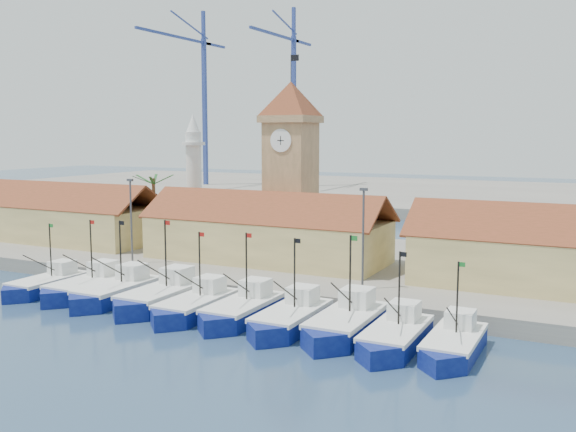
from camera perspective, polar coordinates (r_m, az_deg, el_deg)
The scene contains 21 objects.
ground at distance 54.65m, azimuth -12.04°, elevation -9.00°, with size 400.00×400.00×0.00m, color navy.
quay at distance 74.19m, azimuth -0.43°, elevation -3.94°, with size 140.00×32.00×1.50m, color gray.
terminal at distance 155.10m, azimuth 14.10°, elevation 1.79°, with size 240.00×80.00×2.00m, color gray.
boat_0 at distance 66.27m, azimuth -20.78°, elevation -5.80°, with size 3.39×9.29×7.03m.
boat_1 at distance 63.62m, azimuth -17.55°, elevation -6.14°, with size 3.66×10.02×7.58m.
boat_2 at distance 60.87m, azimuth -15.14°, elevation -6.63°, with size 3.76×10.30×7.79m.
boat_3 at distance 57.97m, azimuth -11.33°, elevation -7.19°, with size 3.91×10.71×8.10m.
boat_4 at distance 54.83m, azimuth -8.33°, elevation -8.03°, with size 3.59×9.84×7.45m.
boat_5 at distance 53.08m, azimuth -4.19°, elevation -8.47°, with size 3.66×10.03×7.59m.
boat_6 at distance 50.64m, azimuth 0.13°, elevation -9.23°, with size 3.63×9.96×7.53m.
boat_7 at distance 49.26m, azimuth 5.08°, elevation -9.67°, with size 3.88×10.62×8.04m.
boat_8 at distance 47.05m, azimuth 9.45°, elevation -10.66°, with size 3.51×9.62×7.28m.
boat_9 at distance 46.34m, azimuth 14.47°, elevation -11.14°, with size 3.30×9.05×6.85m.
hall_left at distance 89.72m, azimuth -20.21°, elevation -0.35°, with size 31.20×10.13×7.61m.
hall_center at distance 70.13m, azimuth -1.92°, elevation -1.91°, with size 27.04×10.13×7.61m.
clock_tower at distance 74.63m, azimuth 0.25°, elevation 4.80°, with size 5.80×5.80×22.70m.
minaret at distance 84.11m, azimuth -8.36°, elevation 3.47°, with size 3.00×3.00×16.30m.
palm_tree at distance 85.77m, azimuth -11.82°, elevation 1.13°, with size 5.60×5.03×8.39m.
lamp_posts at distance 62.66m, azimuth -5.00°, elevation -0.73°, with size 80.70×0.25×9.03m.
crane_blue_far at distance 170.75m, azimuth -7.82°, elevation 11.23°, with size 1.00×36.91×44.83m.
crane_blue_near at distance 164.92m, azimuth 0.31°, elevation 11.29°, with size 1.00×32.02×44.82m.
Camera 1 is at (32.94, -40.90, 15.14)m, focal length 40.00 mm.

